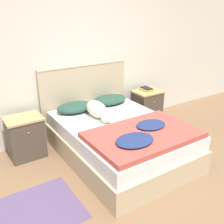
% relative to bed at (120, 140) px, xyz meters
% --- Properties ---
extents(ground_plane, '(16.00, 16.00, 0.00)m').
position_rel_bed_xyz_m(ground_plane, '(-0.07, -1.04, -0.25)').
color(ground_plane, '#896647').
extents(wall_back, '(9.00, 0.06, 2.55)m').
position_rel_bed_xyz_m(wall_back, '(-0.07, 1.09, 1.02)').
color(wall_back, silver).
rests_on(wall_back, ground_plane).
extents(bed, '(1.46, 1.98, 0.52)m').
position_rel_bed_xyz_m(bed, '(0.00, 0.00, 0.00)').
color(bed, '#C6B28E').
rests_on(bed, ground_plane).
extents(headboard, '(1.54, 0.06, 1.17)m').
position_rel_bed_xyz_m(headboard, '(0.00, 1.01, 0.35)').
color(headboard, '#C6B28E').
rests_on(headboard, ground_plane).
extents(nightstand_left, '(0.50, 0.41, 0.60)m').
position_rel_bed_xyz_m(nightstand_left, '(-1.11, 0.73, 0.05)').
color(nightstand_left, '#4C4238').
rests_on(nightstand_left, ground_plane).
extents(nightstand_right, '(0.50, 0.41, 0.60)m').
position_rel_bed_xyz_m(nightstand_right, '(1.11, 0.73, 0.05)').
color(nightstand_right, '#4C4238').
rests_on(nightstand_right, ground_plane).
extents(pillow_left, '(0.58, 0.40, 0.13)m').
position_rel_bed_xyz_m(pillow_left, '(-0.32, 0.74, 0.33)').
color(pillow_left, '#284C3D').
rests_on(pillow_left, bed).
extents(pillow_right, '(0.58, 0.40, 0.13)m').
position_rel_bed_xyz_m(pillow_right, '(0.32, 0.74, 0.33)').
color(pillow_right, '#284C3D').
rests_on(pillow_right, bed).
extents(quilt, '(1.34, 0.89, 0.12)m').
position_rel_bed_xyz_m(quilt, '(-0.01, -0.51, 0.31)').
color(quilt, '#BC4C42').
rests_on(quilt, bed).
extents(dog, '(0.23, 0.67, 0.23)m').
position_rel_bed_xyz_m(dog, '(-0.14, 0.35, 0.37)').
color(dog, silver).
rests_on(dog, bed).
extents(book_stack, '(0.17, 0.24, 0.05)m').
position_rel_bed_xyz_m(book_stack, '(1.12, 0.76, 0.37)').
color(book_stack, gold).
rests_on(book_stack, nightstand_right).
extents(rug, '(1.26, 0.82, 0.00)m').
position_rel_bed_xyz_m(rug, '(-1.55, -0.43, -0.25)').
color(rug, '#604C75').
rests_on(rug, ground_plane).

